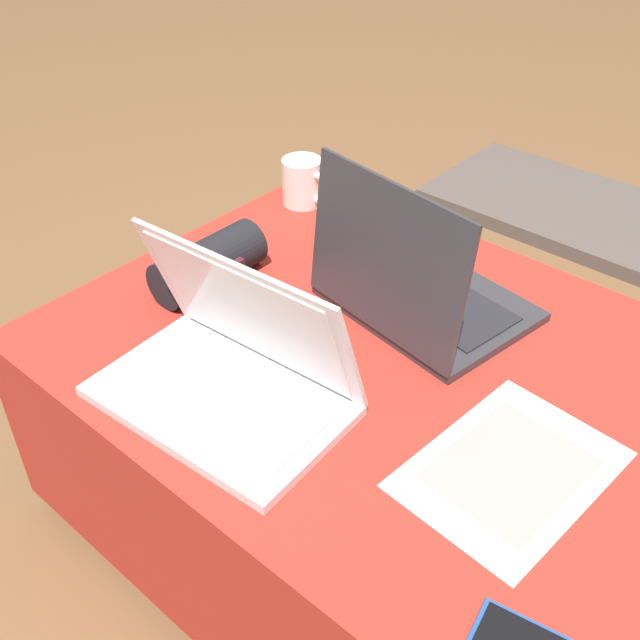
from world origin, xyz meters
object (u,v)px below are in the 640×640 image
(coffee_mug, at_px, (303,182))
(paper_sheet, at_px, (510,469))
(laptop_far, at_px, (414,288))
(wrist_brace, at_px, (209,263))
(laptop_near, at_px, (229,370))

(coffee_mug, bearing_deg, paper_sheet, -27.67)
(laptop_far, bearing_deg, wrist_brace, 34.85)
(laptop_far, height_order, paper_sheet, laptop_far)
(laptop_far, xyz_separation_m, paper_sheet, (0.30, -0.20, -0.05))
(paper_sheet, bearing_deg, wrist_brace, -178.69)
(laptop_near, distance_m, wrist_brace, 0.30)
(laptop_near, distance_m, paper_sheet, 0.41)
(wrist_brace, bearing_deg, laptop_far, 26.01)
(paper_sheet, relative_size, coffee_mug, 2.55)
(wrist_brace, height_order, coffee_mug, coffee_mug)
(laptop_near, xyz_separation_m, wrist_brace, (-0.24, 0.18, -0.01))
(laptop_near, bearing_deg, wrist_brace, 139.69)
(wrist_brace, bearing_deg, coffee_mug, 103.08)
(paper_sheet, distance_m, wrist_brace, 0.63)
(wrist_brace, bearing_deg, paper_sheet, -3.26)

